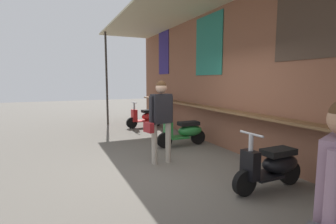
% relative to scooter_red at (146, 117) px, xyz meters
% --- Properties ---
extents(ground_plane, '(38.64, 38.64, 0.00)m').
position_rel_scooter_red_xyz_m(ground_plane, '(4.60, -1.08, -0.39)').
color(ground_plane, '#605B54').
extents(market_stall_facade, '(13.80, 2.38, 3.85)m').
position_rel_scooter_red_xyz_m(market_stall_facade, '(4.61, 0.80, 1.72)').
color(market_stall_facade, brown).
rests_on(market_stall_facade, ground_plane).
extents(scooter_red, '(0.48, 1.40, 0.97)m').
position_rel_scooter_red_xyz_m(scooter_red, '(0.00, 0.00, 0.00)').
color(scooter_red, red).
rests_on(scooter_red, ground_plane).
extents(scooter_green, '(0.46, 1.40, 0.97)m').
position_rel_scooter_red_xyz_m(scooter_green, '(3.06, 0.00, 0.00)').
color(scooter_green, '#237533').
rests_on(scooter_green, ground_plane).
extents(scooter_black, '(0.46, 1.40, 0.97)m').
position_rel_scooter_red_xyz_m(scooter_black, '(6.09, 0.00, 0.00)').
color(scooter_black, black).
rests_on(scooter_black, ground_plane).
extents(shopper_with_handbag, '(0.37, 0.68, 1.75)m').
position_rel_scooter_red_xyz_m(shopper_with_handbag, '(4.15, -1.14, 0.69)').
color(shopper_with_handbag, '#ADA393').
rests_on(shopper_with_handbag, ground_plane).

